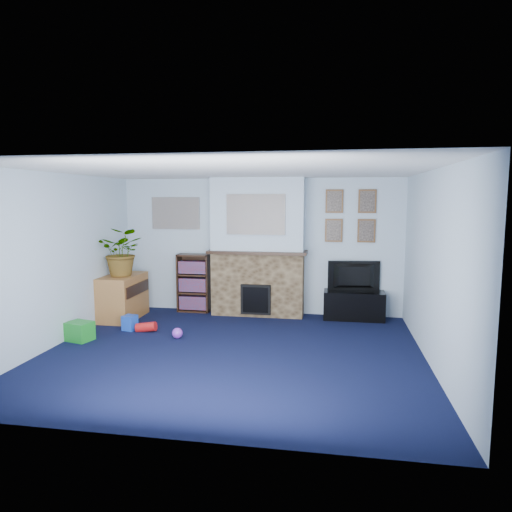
% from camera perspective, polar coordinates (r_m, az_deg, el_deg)
% --- Properties ---
extents(floor, '(5.00, 4.50, 0.01)m').
position_cam_1_polar(floor, '(6.23, -2.95, -11.97)').
color(floor, black).
rests_on(floor, ground).
extents(ceiling, '(5.00, 4.50, 0.01)m').
position_cam_1_polar(ceiling, '(5.90, -3.10, 10.64)').
color(ceiling, white).
rests_on(ceiling, wall_back).
extents(wall_back, '(5.00, 0.04, 2.40)m').
position_cam_1_polar(wall_back, '(8.14, 0.46, 1.23)').
color(wall_back, silver).
rests_on(wall_back, ground).
extents(wall_front, '(5.00, 0.04, 2.40)m').
position_cam_1_polar(wall_front, '(3.82, -10.49, -5.68)').
color(wall_front, silver).
rests_on(wall_front, ground).
extents(wall_left, '(0.04, 4.50, 2.40)m').
position_cam_1_polar(wall_left, '(6.93, -23.61, -0.41)').
color(wall_left, silver).
rests_on(wall_left, ground).
extents(wall_right, '(0.04, 4.50, 2.40)m').
position_cam_1_polar(wall_right, '(5.93, 21.29, -1.49)').
color(wall_right, silver).
rests_on(wall_right, ground).
extents(chimney_breast, '(1.72, 0.50, 2.40)m').
position_cam_1_polar(chimney_breast, '(7.94, 0.22, 0.97)').
color(chimney_breast, brown).
rests_on(chimney_breast, ground).
extents(collage_main, '(1.00, 0.03, 0.68)m').
position_cam_1_polar(collage_main, '(7.69, -0.03, 5.22)').
color(collage_main, gray).
rests_on(collage_main, chimney_breast).
extents(collage_left, '(0.90, 0.03, 0.58)m').
position_cam_1_polar(collage_left, '(8.47, -10.00, 5.29)').
color(collage_left, gray).
rests_on(collage_left, wall_back).
extents(portrait_tl, '(0.30, 0.03, 0.40)m').
position_cam_1_polar(portrait_tl, '(7.97, 9.77, 6.76)').
color(portrait_tl, brown).
rests_on(portrait_tl, wall_back).
extents(portrait_tr, '(0.30, 0.03, 0.40)m').
position_cam_1_polar(portrait_tr, '(7.99, 13.74, 6.66)').
color(portrait_tr, brown).
rests_on(portrait_tr, wall_back).
extents(portrait_bl, '(0.30, 0.03, 0.40)m').
position_cam_1_polar(portrait_bl, '(7.99, 9.69, 3.18)').
color(portrait_bl, brown).
rests_on(portrait_bl, wall_back).
extents(portrait_br, '(0.30, 0.03, 0.40)m').
position_cam_1_polar(portrait_br, '(8.01, 13.64, 3.09)').
color(portrait_br, brown).
rests_on(portrait_br, wall_back).
extents(tv_stand, '(1.02, 0.43, 0.48)m').
position_cam_1_polar(tv_stand, '(7.99, 12.13, -6.14)').
color(tv_stand, black).
rests_on(tv_stand, ground).
extents(television, '(0.89, 0.23, 0.51)m').
position_cam_1_polar(television, '(7.91, 12.22, -2.51)').
color(television, black).
rests_on(television, tv_stand).
extents(bookshelf, '(0.58, 0.28, 1.05)m').
position_cam_1_polar(bookshelf, '(8.37, -7.75, -3.50)').
color(bookshelf, black).
rests_on(bookshelf, ground).
extents(sideboard, '(0.54, 0.96, 0.75)m').
position_cam_1_polar(sideboard, '(8.16, -16.31, -5.09)').
color(sideboard, '#A16733').
rests_on(sideboard, ground).
extents(potted_plant, '(0.80, 0.71, 0.82)m').
position_cam_1_polar(potted_plant, '(7.97, -16.35, 0.51)').
color(potted_plant, '#26661E').
rests_on(potted_plant, sideboard).
extents(mantel_clock, '(0.09, 0.05, 0.13)m').
position_cam_1_polar(mantel_clock, '(7.89, 0.32, 1.19)').
color(mantel_clock, gold).
rests_on(mantel_clock, chimney_breast).
extents(mantel_candle, '(0.05, 0.05, 0.16)m').
position_cam_1_polar(mantel_candle, '(7.85, 1.88, 1.23)').
color(mantel_candle, '#B2BFC6').
rests_on(mantel_candle, chimney_breast).
extents(mantel_teddy, '(0.13, 0.13, 0.13)m').
position_cam_1_polar(mantel_teddy, '(7.99, -3.30, 1.21)').
color(mantel_teddy, gray).
rests_on(mantel_teddy, chimney_breast).
extents(mantel_can, '(0.06, 0.06, 0.12)m').
position_cam_1_polar(mantel_can, '(7.80, 5.68, 1.01)').
color(mantel_can, blue).
rests_on(mantel_can, chimney_breast).
extents(green_crate, '(0.40, 0.35, 0.27)m').
position_cam_1_polar(green_crate, '(7.16, -21.17, -8.73)').
color(green_crate, '#198C26').
rests_on(green_crate, ground).
extents(toy_ball, '(0.16, 0.16, 0.16)m').
position_cam_1_polar(toy_ball, '(6.89, -9.80, -9.39)').
color(toy_ball, purple).
rests_on(toy_ball, ground).
extents(toy_block, '(0.22, 0.22, 0.23)m').
position_cam_1_polar(toy_block, '(7.47, -15.49, -8.08)').
color(toy_block, blue).
rests_on(toy_block, ground).
extents(toy_tube, '(0.33, 0.14, 0.19)m').
position_cam_1_polar(toy_tube, '(7.33, -13.57, -8.64)').
color(toy_tube, red).
rests_on(toy_tube, ground).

